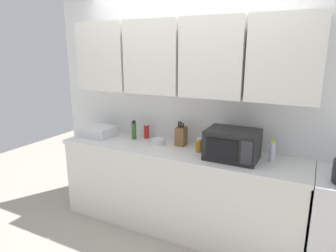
% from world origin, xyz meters
% --- Properties ---
extents(wall_back_with_cabinets, '(3.47, 0.38, 2.60)m').
position_xyz_m(wall_back_with_cabinets, '(0.00, -0.07, 1.58)').
color(wall_back_with_cabinets, white).
rests_on(wall_back_with_cabinets, ground_plane).
extents(counter_run, '(2.60, 0.63, 0.90)m').
position_xyz_m(counter_run, '(0.00, -0.30, 0.45)').
color(counter_run, white).
rests_on(counter_run, ground_plane).
extents(microwave, '(0.48, 0.37, 0.28)m').
position_xyz_m(microwave, '(0.58, -0.32, 1.04)').
color(microwave, black).
rests_on(microwave, counter_run).
extents(dish_rack, '(0.38, 0.30, 0.12)m').
position_xyz_m(dish_rack, '(-1.05, -0.30, 0.96)').
color(dish_rack, silver).
rests_on(dish_rack, counter_run).
extents(knife_block, '(0.10, 0.12, 0.26)m').
position_xyz_m(knife_block, '(-0.02, -0.16, 1.00)').
color(knife_block, brown).
rests_on(knife_block, counter_run).
extents(bottle_red_sauce, '(0.06, 0.06, 0.17)m').
position_xyz_m(bottle_red_sauce, '(-0.49, -0.10, 0.98)').
color(bottle_red_sauce, red).
rests_on(bottle_red_sauce, counter_run).
extents(bottle_green_oil, '(0.05, 0.05, 0.22)m').
position_xyz_m(bottle_green_oil, '(-0.60, -0.20, 1.00)').
color(bottle_green_oil, '#386B2D').
rests_on(bottle_green_oil, counter_run).
extents(bottle_clear_tall, '(0.05, 0.05, 0.20)m').
position_xyz_m(bottle_clear_tall, '(0.93, -0.23, 1.00)').
color(bottle_clear_tall, silver).
rests_on(bottle_clear_tall, counter_run).
extents(bottle_amber_vinegar, '(0.07, 0.07, 0.14)m').
position_xyz_m(bottle_amber_vinegar, '(0.24, -0.28, 0.97)').
color(bottle_amber_vinegar, '#AD701E').
rests_on(bottle_amber_vinegar, counter_run).
extents(bowl_ceramic_small, '(0.15, 0.15, 0.06)m').
position_xyz_m(bowl_ceramic_small, '(-0.25, -0.25, 0.93)').
color(bowl_ceramic_small, silver).
rests_on(bowl_ceramic_small, counter_run).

